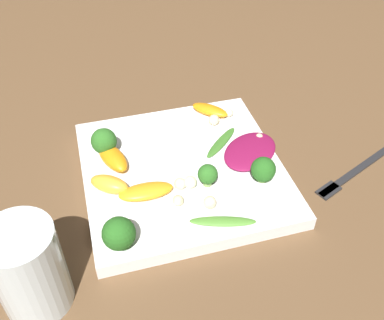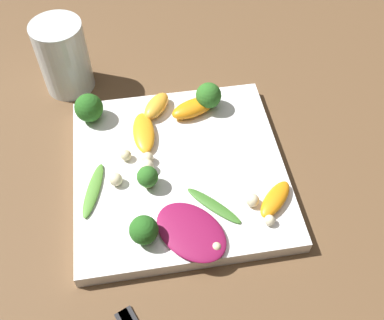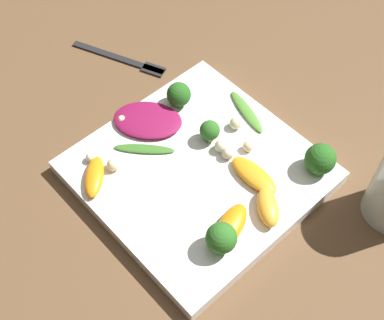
# 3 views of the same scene
# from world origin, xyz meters

# --- Properties ---
(ground_plane) EXTENTS (2.40, 2.40, 0.00)m
(ground_plane) POSITION_xyz_m (0.00, 0.00, 0.00)
(ground_plane) COLOR brown
(plate) EXTENTS (0.29, 0.29, 0.02)m
(plate) POSITION_xyz_m (0.00, 0.00, 0.01)
(plate) COLOR white
(plate) RESTS_ON ground_plane
(drinking_glass) EXTENTS (0.08, 0.08, 0.12)m
(drinking_glass) POSITION_xyz_m (0.15, -0.22, 0.06)
(drinking_glass) COLOR silver
(drinking_glass) RESTS_ON ground_plane
(radicchio_leaf_0) EXTENTS (0.12, 0.12, 0.01)m
(radicchio_leaf_0) POSITION_xyz_m (0.00, 0.11, 0.03)
(radicchio_leaf_0) COLOR maroon
(radicchio_leaf_0) RESTS_ON plate
(orange_segment_0) EXTENTS (0.06, 0.06, 0.02)m
(orange_segment_0) POSITION_xyz_m (-0.12, 0.08, 0.03)
(orange_segment_0) COLOR orange
(orange_segment_0) RESTS_ON plate
(orange_segment_1) EXTENTS (0.06, 0.06, 0.02)m
(orange_segment_1) POSITION_xyz_m (0.02, -0.11, 0.03)
(orange_segment_1) COLOR #FCAD33
(orange_segment_1) RESTS_ON plate
(orange_segment_2) EXTENTS (0.08, 0.05, 0.02)m
(orange_segment_2) POSITION_xyz_m (-0.04, -0.10, 0.03)
(orange_segment_2) COLOR orange
(orange_segment_2) RESTS_ON plate
(orange_segment_3) EXTENTS (0.03, 0.08, 0.01)m
(orange_segment_3) POSITION_xyz_m (0.04, -0.06, 0.03)
(orange_segment_3) COLOR orange
(orange_segment_3) RESTS_ON plate
(broccoli_floret_0) EXTENTS (0.04, 0.04, 0.04)m
(broccoli_floret_0) POSITION_xyz_m (0.12, -0.11, 0.04)
(broccoli_floret_0) COLOR #84AD5B
(broccoli_floret_0) RESTS_ON plate
(broccoli_floret_1) EXTENTS (0.04, 0.04, 0.04)m
(broccoli_floret_1) POSITION_xyz_m (-0.06, -0.11, 0.05)
(broccoli_floret_1) COLOR #84AD5B
(broccoli_floret_1) RESTS_ON plate
(broccoli_floret_2) EXTENTS (0.03, 0.03, 0.03)m
(broccoli_floret_2) POSITION_xyz_m (0.05, 0.03, 0.04)
(broccoli_floret_2) COLOR #7A9E51
(broccoli_floret_2) RESTS_ON plate
(broccoli_floret_3) EXTENTS (0.04, 0.04, 0.04)m
(broccoli_floret_3) POSITION_xyz_m (0.06, 0.10, 0.04)
(broccoli_floret_3) COLOR #7A9E51
(broccoli_floret_3) RESTS_ON plate
(arugula_sprig_0) EXTENTS (0.07, 0.07, 0.00)m
(arugula_sprig_0) POSITION_xyz_m (-0.04, 0.07, 0.02)
(arugula_sprig_0) COLOR #3D7528
(arugula_sprig_0) RESTS_ON plate
(arugula_sprig_1) EXTENTS (0.04, 0.09, 0.01)m
(arugula_sprig_1) POSITION_xyz_m (0.12, 0.02, 0.02)
(arugula_sprig_1) COLOR #518E33
(arugula_sprig_1) RESTS_ON plate
(macadamia_nut_0) EXTENTS (0.02, 0.02, 0.02)m
(macadamia_nut_0) POSITION_xyz_m (0.09, 0.02, 0.03)
(macadamia_nut_0) COLOR beige
(macadamia_nut_0) RESTS_ON plate
(macadamia_nut_1) EXTENTS (0.02, 0.02, 0.02)m
(macadamia_nut_1) POSITION_xyz_m (0.04, -0.01, 0.03)
(macadamia_nut_1) COLOR beige
(macadamia_nut_1) RESTS_ON plate
(macadamia_nut_2) EXTENTS (0.01, 0.01, 0.01)m
(macadamia_nut_2) POSITION_xyz_m (-0.03, 0.13, 0.03)
(macadamia_nut_2) COLOR beige
(macadamia_nut_2) RESTS_ON plate
(macadamia_nut_3) EXTENTS (0.02, 0.02, 0.02)m
(macadamia_nut_3) POSITION_xyz_m (0.04, 0.00, 0.03)
(macadamia_nut_3) COLOR beige
(macadamia_nut_3) RESTS_ON plate
(macadamia_nut_4) EXTENTS (0.02, 0.02, 0.02)m
(macadamia_nut_4) POSITION_xyz_m (0.07, -0.03, 0.03)
(macadamia_nut_4) COLOR beige
(macadamia_nut_4) RESTS_ON plate
(macadamia_nut_5) EXTENTS (0.01, 0.01, 0.01)m
(macadamia_nut_5) POSITION_xyz_m (-0.10, 0.11, 0.03)
(macadamia_nut_5) COLOR beige
(macadamia_nut_5) RESTS_ON plate
(macadamia_nut_6) EXTENTS (0.02, 0.02, 0.02)m
(macadamia_nut_6) POSITION_xyz_m (-0.09, 0.08, 0.03)
(macadamia_nut_6) COLOR beige
(macadamia_nut_6) RESTS_ON plate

